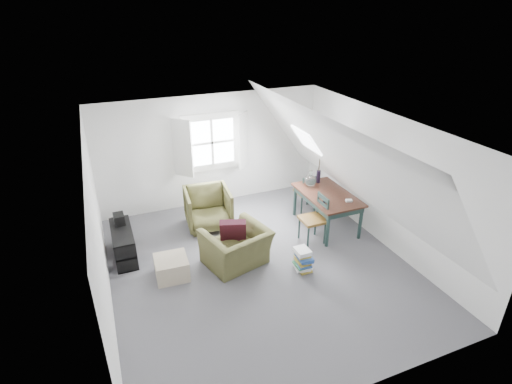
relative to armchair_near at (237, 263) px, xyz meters
name	(u,v)px	position (x,y,z in m)	size (l,w,h in m)	color
floor	(260,266)	(0.35, -0.23, 0.00)	(5.50, 5.50, 0.00)	#535358
ceiling	(260,130)	(0.35, -0.23, 2.50)	(5.50, 5.50, 0.00)	white
wall_back	(212,151)	(0.35, 2.52, 1.25)	(5.00, 5.00, 0.00)	white
wall_front	(360,314)	(0.35, -2.98, 1.25)	(5.00, 5.00, 0.00)	white
wall_left	(98,235)	(-2.15, -0.23, 1.25)	(5.50, 5.50, 0.00)	white
wall_right	(384,180)	(2.85, -0.23, 1.25)	(5.50, 5.50, 0.00)	white
slope_left	(162,191)	(-1.20, -0.23, 1.78)	(5.50, 5.50, 0.00)	white
slope_right	(343,161)	(1.90, -0.23, 1.78)	(5.50, 5.50, 0.00)	white
dormer_window	(212,143)	(0.35, 2.44, 1.45)	(1.71, 0.35, 1.30)	white
skylight	(306,140)	(1.90, 1.07, 1.75)	(0.55, 0.75, 0.04)	white
armchair_near	(237,263)	(0.00, 0.00, 0.00)	(1.05, 0.92, 0.68)	#4A4A26
armchair_far	(209,226)	(-0.09, 1.46, 0.00)	(0.89, 0.91, 0.83)	#4A4A26
throw_pillow	(233,231)	(0.00, 0.15, 0.60)	(0.46, 0.13, 0.46)	#3D101E
ottoman	(172,268)	(-1.14, 0.07, 0.18)	(0.54, 0.54, 0.36)	tan
dining_table	(327,198)	(2.15, 0.54, 0.65)	(0.90, 1.49, 0.75)	black
demijohn	(310,180)	(2.00, 0.99, 0.89)	(0.24, 0.24, 0.34)	silver
vase_twigs	(318,176)	(2.25, 1.09, 0.90)	(0.09, 0.10, 0.68)	black
cup	(325,202)	(1.90, 0.24, 0.75)	(0.09, 0.09, 0.08)	black
paper_box	(349,201)	(2.35, 0.09, 0.77)	(0.12, 0.08, 0.04)	white
dining_chair_far	(306,192)	(2.11, 1.32, 0.45)	(0.41, 0.41, 0.86)	brown
dining_chair_near	(314,218)	(1.64, 0.14, 0.50)	(0.45, 0.45, 0.95)	brown
media_shelf	(124,245)	(-1.82, 0.96, 0.25)	(0.36, 1.08, 0.55)	black
electronics_box	(119,219)	(-1.82, 1.25, 0.64)	(0.18, 0.26, 0.21)	black
magazine_stack	(303,260)	(1.01, -0.61, 0.21)	(0.31, 0.37, 0.41)	#B29933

